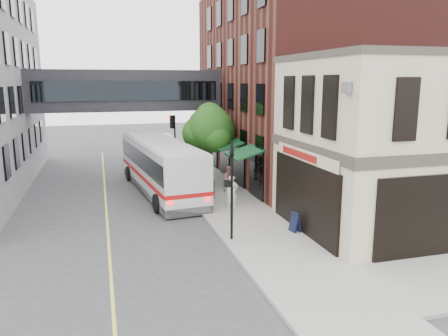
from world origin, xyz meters
TOP-DOWN VIEW (x-y plane):
  - ground at (0.00, 0.00)m, footprint 120.00×120.00m
  - sidewalk_main at (2.00, 14.00)m, footprint 4.00×60.00m
  - corner_building at (8.97, 2.00)m, footprint 10.19×8.12m
  - brick_building at (9.98, 15.00)m, footprint 13.76×18.00m
  - skyway_bridge at (-3.00, 18.00)m, footprint 14.00×3.18m
  - traffic_signal_near at (0.37, 2.00)m, footprint 0.44×0.22m
  - traffic_signal_far at (0.26, 17.00)m, footprint 0.53×0.28m
  - street_sign_pole at (0.39, 7.00)m, footprint 0.08×0.75m
  - street_tree at (2.19, 13.22)m, footprint 3.80×3.20m
  - lane_marking at (-5.00, 10.00)m, footprint 0.12×40.00m
  - bus at (-1.43, 12.06)m, footprint 4.13×12.63m
  - pedestrian_a at (1.87, 6.75)m, footprint 0.69×0.47m
  - pedestrian_b at (2.77, 10.33)m, footprint 0.88×0.72m
  - pedestrian_c at (1.75, 13.27)m, footprint 1.19×0.84m
  - newspaper_box at (1.25, 9.25)m, footprint 0.61×0.58m
  - sandwich_board at (3.60, 2.13)m, footprint 0.43×0.58m

SIDE VIEW (x-z plane):
  - ground at x=0.00m, z-range 0.00..0.00m
  - lane_marking at x=-5.00m, z-range 0.00..0.01m
  - sidewalk_main at x=2.00m, z-range 0.00..0.15m
  - sandwich_board at x=3.60m, z-range 0.15..1.09m
  - newspaper_box at x=1.25m, z-range 0.15..1.14m
  - pedestrian_b at x=2.77m, z-range 0.15..1.83m
  - pedestrian_c at x=1.75m, z-range 0.15..1.83m
  - pedestrian_a at x=1.87m, z-range 0.15..1.99m
  - bus at x=-1.43m, z-range 0.20..3.54m
  - street_sign_pole at x=0.39m, z-range 0.43..3.43m
  - traffic_signal_near at x=0.37m, z-range 0.68..5.28m
  - traffic_signal_far at x=0.26m, z-range 1.09..5.59m
  - street_tree at x=2.19m, z-range 1.11..6.71m
  - corner_building at x=8.97m, z-range -0.01..8.44m
  - skyway_bridge at x=-3.00m, z-range 5.00..8.00m
  - brick_building at x=9.98m, z-range -0.01..13.99m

